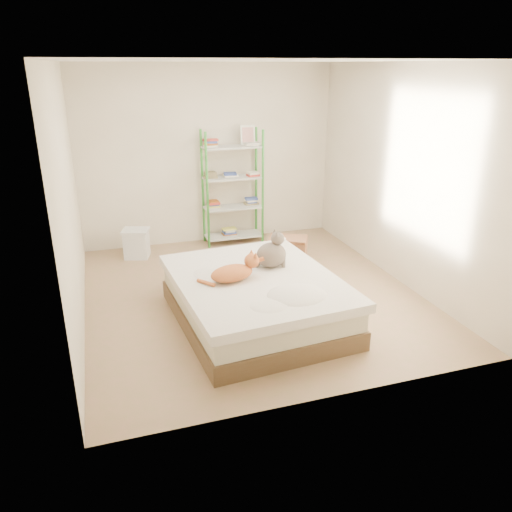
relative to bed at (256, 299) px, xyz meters
name	(u,v)px	position (x,y,z in m)	size (l,w,h in m)	color
room	(251,187)	(0.15, 0.66, 1.05)	(3.81, 4.21, 2.61)	tan
bed	(256,299)	(0.00, 0.00, 0.00)	(1.74, 2.11, 0.51)	brown
orange_cat	(232,271)	(-0.26, -0.02, 0.36)	(0.53, 0.29, 0.22)	#CA7D3E
grey_cat	(271,250)	(0.25, 0.22, 0.45)	(0.29, 0.35, 0.40)	#7A6855
shelf_unit	(233,186)	(0.46, 2.54, 0.61)	(0.88, 0.36, 1.74)	green
cardboard_box	(288,250)	(0.92, 1.45, -0.07)	(0.64, 0.67, 0.42)	#9E6240
white_bin	(137,243)	(-1.03, 2.31, -0.05)	(0.43, 0.40, 0.41)	white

